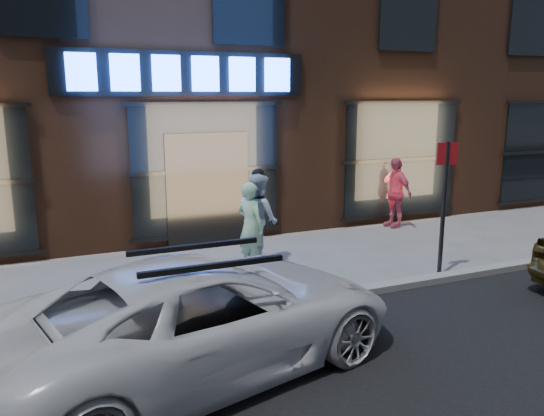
{
  "coord_description": "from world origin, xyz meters",
  "views": [
    {
      "loc": [
        -3.06,
        -6.94,
        3.19
      ],
      "look_at": [
        0.52,
        1.6,
        1.2
      ],
      "focal_mm": 35.0,
      "sensor_mm": 36.0,
      "label": 1
    }
  ],
  "objects_px": {
    "white_suv": "(205,315)",
    "sign_post": "(444,196)",
    "man_bowtie": "(250,226)",
    "man_cap": "(258,218)",
    "passerby": "(395,192)"
  },
  "relations": [
    {
      "from": "man_cap",
      "to": "sign_post",
      "type": "relative_size",
      "value": 0.73
    },
    {
      "from": "man_cap",
      "to": "sign_post",
      "type": "distance_m",
      "value": 3.4
    },
    {
      "from": "man_bowtie",
      "to": "passerby",
      "type": "height_order",
      "value": "passerby"
    },
    {
      "from": "man_bowtie",
      "to": "passerby",
      "type": "relative_size",
      "value": 0.96
    },
    {
      "from": "white_suv",
      "to": "man_bowtie",
      "type": "bearing_deg",
      "value": -43.57
    },
    {
      "from": "white_suv",
      "to": "passerby",
      "type": "bearing_deg",
      "value": -66.18
    },
    {
      "from": "white_suv",
      "to": "sign_post",
      "type": "height_order",
      "value": "sign_post"
    },
    {
      "from": "man_cap",
      "to": "sign_post",
      "type": "height_order",
      "value": "sign_post"
    },
    {
      "from": "white_suv",
      "to": "sign_post",
      "type": "relative_size",
      "value": 2.01
    },
    {
      "from": "man_cap",
      "to": "sign_post",
      "type": "bearing_deg",
      "value": -135.66
    },
    {
      "from": "passerby",
      "to": "sign_post",
      "type": "distance_m",
      "value": 3.67
    },
    {
      "from": "man_cap",
      "to": "passerby",
      "type": "bearing_deg",
      "value": -81.45
    },
    {
      "from": "man_bowtie",
      "to": "white_suv",
      "type": "relative_size",
      "value": 0.34
    },
    {
      "from": "passerby",
      "to": "white_suv",
      "type": "distance_m",
      "value": 7.89
    },
    {
      "from": "man_cap",
      "to": "white_suv",
      "type": "distance_m",
      "value": 4.08
    }
  ]
}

